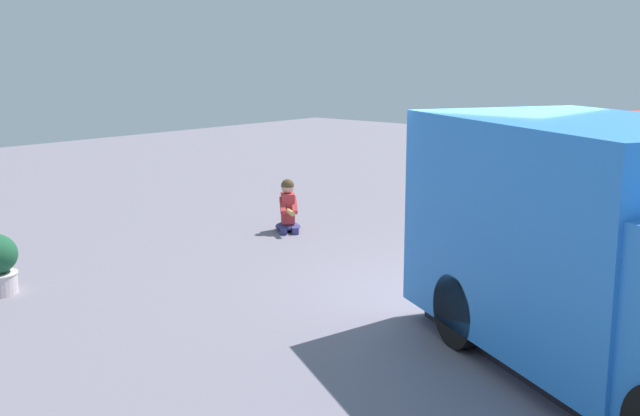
% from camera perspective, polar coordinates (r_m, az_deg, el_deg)
% --- Properties ---
extents(ground_plane, '(40.00, 40.00, 0.00)m').
position_cam_1_polar(ground_plane, '(10.30, 11.57, -6.46)').
color(ground_plane, slate).
extents(food_truck, '(4.61, 5.51, 2.44)m').
position_cam_1_polar(food_truck, '(7.92, 21.19, -3.64)').
color(food_truck, '#2C7DDE').
rests_on(food_truck, ground_plane).
extents(person_customer, '(0.71, 0.76, 0.91)m').
position_cam_1_polar(person_customer, '(13.80, -2.33, -0.17)').
color(person_customer, navy).
rests_on(person_customer, ground_plane).
extents(planter_flowering_near, '(0.44, 0.44, 0.65)m').
position_cam_1_polar(planter_flowering_near, '(13.49, 13.86, -0.93)').
color(planter_flowering_near, '#BE7644').
rests_on(planter_flowering_near, ground_plane).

